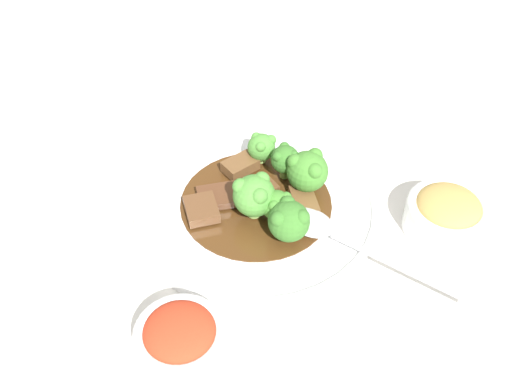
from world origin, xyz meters
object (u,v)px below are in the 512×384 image
main_plate (256,205)px  beef_strip_4 (201,209)px  side_bowl_appetizer (447,213)px  sauce_dish (88,168)px  broccoli_floret_0 (254,195)px  broccoli_floret_2 (276,205)px  broccoli_floret_4 (289,220)px  side_bowl_kimchi (181,340)px  beef_strip_2 (256,190)px  broccoli_floret_1 (285,159)px  broccoli_floret_5 (263,147)px  beef_strip_0 (226,195)px  serving_spoon (324,230)px  beef_strip_1 (240,165)px  beef_strip_3 (304,202)px  broccoli_floret_3 (307,170)px

main_plate → beef_strip_4: size_ratio=5.55×
side_bowl_appetizer → sauce_dish: (0.47, -0.06, -0.02)m
broccoli_floret_0 → broccoli_floret_2: (-0.03, 0.01, -0.01)m
broccoli_floret_4 → side_bowl_kimchi: 0.19m
beef_strip_2 → broccoli_floret_1: bearing=-134.5°
broccoli_floret_1 → broccoli_floret_2: bearing=85.9°
beef_strip_2 → broccoli_floret_5: bearing=-92.6°
beef_strip_0 → broccoli_floret_5: broccoli_floret_5 is taller
broccoli_floret_5 → serving_spoon: broccoli_floret_5 is taller
main_plate → broccoli_floret_1: size_ratio=6.43×
beef_strip_4 → broccoli_floret_5: (-0.07, -0.10, 0.02)m
beef_strip_1 → beef_strip_3: (-0.09, 0.06, -0.00)m
beef_strip_1 → beef_strip_3: 0.10m
broccoli_floret_3 → side_bowl_kimchi: 0.27m
side_bowl_kimchi → beef_strip_0: bearing=-94.5°
broccoli_floret_3 → sauce_dish: size_ratio=0.79×
beef_strip_4 → beef_strip_2: bearing=-146.7°
side_bowl_kimchi → side_bowl_appetizer: size_ratio=0.94×
broccoli_floret_2 → serving_spoon: bearing=163.6°
broccoli_floret_1 → serving_spoon: size_ratio=0.22×
broccoli_floret_0 → beef_strip_3: bearing=-160.9°
beef_strip_3 → broccoli_floret_4: broccoli_floret_4 is taller
broccoli_floret_5 → sauce_dish: size_ratio=0.61×
beef_strip_3 → side_bowl_kimchi: bearing=61.2°
beef_strip_2 → beef_strip_3: (-0.06, 0.02, 0.00)m
main_plate → broccoli_floret_5: broccoli_floret_5 is taller
broccoli_floret_3 → broccoli_floret_0: bearing=39.8°
beef_strip_0 → side_bowl_kimchi: side_bowl_kimchi is taller
beef_strip_0 → beef_strip_4: size_ratio=1.39×
broccoli_floret_1 → sauce_dish: bearing=-0.6°
broccoli_floret_2 → beef_strip_2: bearing=-56.2°
beef_strip_0 → beef_strip_2: size_ratio=1.33×
broccoli_floret_3 → beef_strip_2: bearing=13.5°
beef_strip_0 → sauce_dish: size_ratio=1.11×
main_plate → broccoli_floret_3: 0.08m
broccoli_floret_1 → broccoli_floret_5: size_ratio=1.13×
side_bowl_appetizer → beef_strip_1: bearing=-13.5°
beef_strip_0 → broccoli_floret_2: broccoli_floret_2 is taller
beef_strip_4 → sauce_dish: (0.17, -0.08, -0.02)m
beef_strip_3 → broccoli_floret_2: 0.05m
broccoli_floret_4 → side_bowl_appetizer: broccoli_floret_4 is taller
broccoli_floret_2 → broccoli_floret_3: broccoli_floret_3 is taller
beef_strip_2 → beef_strip_4: (0.06, 0.04, 0.00)m
broccoli_floret_0 → serving_spoon: size_ratio=0.26×
broccoli_floret_2 → beef_strip_1: bearing=-57.6°
beef_strip_1 → beef_strip_4: (0.04, 0.08, -0.00)m
main_plate → side_bowl_appetizer: 0.24m
beef_strip_2 → beef_strip_4: 0.08m
beef_strip_3 → beef_strip_4: 0.13m
broccoli_floret_2 → broccoli_floret_0: bearing=-12.7°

